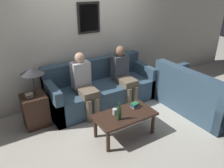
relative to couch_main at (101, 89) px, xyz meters
The scene contains 11 objects.
ground_plane 0.61m from the couch_main, 90.00° to the right, with size 16.00×16.00×0.00m, color beige.
wall_back 1.10m from the couch_main, 90.00° to the left, with size 9.00×0.08×2.60m.
couch_main is the anchor object (origin of this frame).
couch_side 1.92m from the couch_main, 40.82° to the right, with size 0.89×1.61×0.89m.
coffee_table 1.20m from the couch_main, 99.74° to the right, with size 0.99×0.53×0.41m.
side_table_with_lamp 1.37m from the couch_main, behind, with size 0.45×0.41×1.07m.
wine_bottle 1.33m from the couch_main, 106.24° to the right, with size 0.07×0.07×0.31m.
drinking_glass 1.17m from the couch_main, 107.47° to the right, with size 0.07×0.07×0.10m.
book_stack 1.10m from the couch_main, 86.56° to the right, with size 0.15×0.12×0.08m.
person_left 0.59m from the couch_main, 157.43° to the right, with size 0.34×0.64×1.18m.
person_right 0.58m from the couch_main, 21.70° to the right, with size 0.34×0.64×1.18m.
Camera 1 is at (-1.94, -3.09, 2.33)m, focal length 35.00 mm.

